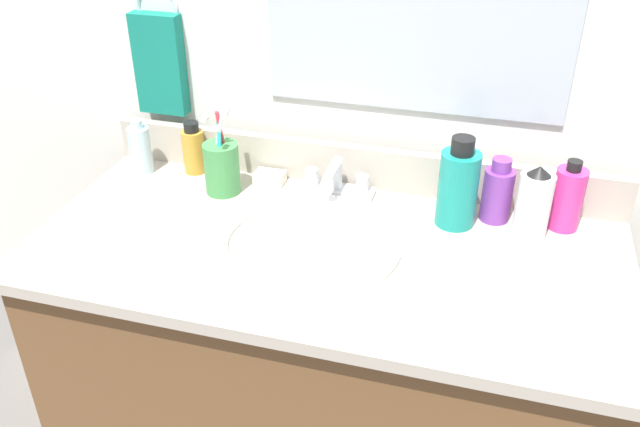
% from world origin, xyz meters
% --- Properties ---
extents(vanity_cabinet, '(1.06, 0.49, 0.75)m').
position_xyz_m(vanity_cabinet, '(0.00, 0.00, 0.37)').
color(vanity_cabinet, brown).
rests_on(vanity_cabinet, ground_plane).
extents(countertop, '(1.10, 0.53, 0.02)m').
position_xyz_m(countertop, '(0.00, 0.00, 0.76)').
color(countertop, '#B2A899').
rests_on(countertop, vanity_cabinet).
extents(backsplash, '(1.10, 0.02, 0.09)m').
position_xyz_m(backsplash, '(0.00, 0.25, 0.81)').
color(backsplash, '#B2A899').
rests_on(backsplash, countertop).
extents(back_wall, '(2.20, 0.04, 1.30)m').
position_xyz_m(back_wall, '(0.00, 0.31, 0.65)').
color(back_wall, silver).
rests_on(back_wall, ground_plane).
extents(towel_ring, '(0.10, 0.01, 0.10)m').
position_xyz_m(towel_ring, '(-0.45, 0.29, 1.11)').
color(towel_ring, silver).
extents(hand_towel, '(0.11, 0.04, 0.22)m').
position_xyz_m(hand_towel, '(-0.45, 0.27, 0.99)').
color(hand_towel, '#147260').
extents(sink_basin, '(0.35, 0.35, 0.11)m').
position_xyz_m(sink_basin, '(-0.03, 0.00, 0.74)').
color(sink_basin, white).
rests_on(sink_basin, countertop).
extents(faucet, '(0.16, 0.10, 0.08)m').
position_xyz_m(faucet, '(-0.03, 0.20, 0.80)').
color(faucet, silver).
rests_on(faucet, countertop).
extents(bottle_cream_purple, '(0.06, 0.06, 0.13)m').
position_xyz_m(bottle_cream_purple, '(0.30, 0.19, 0.83)').
color(bottle_cream_purple, '#7A3899').
rests_on(bottle_cream_purple, countertop).
extents(bottle_gel_clear, '(0.05, 0.05, 0.12)m').
position_xyz_m(bottle_gel_clear, '(-0.47, 0.18, 0.83)').
color(bottle_gel_clear, silver).
rests_on(bottle_gel_clear, countertop).
extents(bottle_soap_pink, '(0.06, 0.06, 0.14)m').
position_xyz_m(bottle_soap_pink, '(0.42, 0.19, 0.83)').
color(bottle_soap_pink, '#D8338C').
rests_on(bottle_soap_pink, countertop).
extents(bottle_oil_amber, '(0.05, 0.05, 0.12)m').
position_xyz_m(bottle_oil_amber, '(-0.36, 0.22, 0.82)').
color(bottle_oil_amber, gold).
rests_on(bottle_oil_amber, countertop).
extents(bottle_mouthwash_teal, '(0.08, 0.08, 0.18)m').
position_xyz_m(bottle_mouthwash_teal, '(0.22, 0.15, 0.85)').
color(bottle_mouthwash_teal, teal).
rests_on(bottle_mouthwash_teal, countertop).
extents(bottle_lotion_white, '(0.06, 0.06, 0.15)m').
position_xyz_m(bottle_lotion_white, '(0.36, 0.15, 0.84)').
color(bottle_lotion_white, white).
rests_on(bottle_lotion_white, countertop).
extents(cup_green, '(0.08, 0.08, 0.18)m').
position_xyz_m(cup_green, '(-0.26, 0.15, 0.83)').
color(cup_green, '#3F8C47').
rests_on(cup_green, countertop).
extents(soap_bar, '(0.06, 0.04, 0.02)m').
position_xyz_m(soap_bar, '(-0.18, 0.21, 0.78)').
color(soap_bar, white).
rests_on(soap_bar, countertop).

